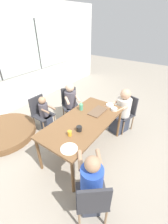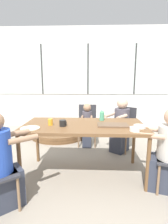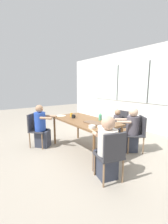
% 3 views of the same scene
% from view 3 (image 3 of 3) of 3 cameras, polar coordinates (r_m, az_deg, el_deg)
% --- Properties ---
extents(ground_plane, '(16.00, 16.00, 0.00)m').
position_cam_3_polar(ground_plane, '(3.73, 0.00, -14.43)').
color(ground_plane, gray).
extents(wall_back_with_windows, '(8.40, 0.08, 2.80)m').
position_cam_3_polar(wall_back_with_windows, '(5.40, 23.47, 7.95)').
color(wall_back_with_windows, silver).
rests_on(wall_back_with_windows, ground_plane).
extents(dining_table, '(1.71, 0.85, 0.76)m').
position_cam_3_polar(dining_table, '(3.49, 0.00, -3.91)').
color(dining_table, brown).
rests_on(dining_table, ground_plane).
extents(chair_for_woman_green_shirt, '(0.56, 0.56, 0.84)m').
position_cam_3_polar(chair_for_woman_green_shirt, '(3.75, 19.92, -6.74)').
color(chair_for_woman_green_shirt, '#333338').
rests_on(chair_for_woman_green_shirt, ground_plane).
extents(chair_for_man_blue_shirt, '(0.50, 0.50, 0.84)m').
position_cam_3_polar(chair_for_man_blue_shirt, '(2.47, 10.44, -15.13)').
color(chair_for_man_blue_shirt, '#333338').
rests_on(chair_for_man_blue_shirt, ground_plane).
extents(chair_for_man_teal_shirt, '(0.56, 0.56, 0.84)m').
position_cam_3_polar(chair_for_man_teal_shirt, '(4.02, -17.96, -5.50)').
color(chair_for_man_teal_shirt, '#333338').
rests_on(chair_for_man_teal_shirt, ground_plane).
extents(chair_for_toddler, '(0.41, 0.41, 0.84)m').
position_cam_3_polar(chair_for_toddler, '(4.38, 13.64, -4.03)').
color(chair_for_toddler, '#333338').
rests_on(chair_for_toddler, ground_plane).
extents(person_woman_green_shirt, '(0.53, 0.58, 1.05)m').
position_cam_3_polar(person_woman_green_shirt, '(3.71, 17.48, -7.12)').
color(person_woman_green_shirt, '#333847').
rests_on(person_woman_green_shirt, ground_plane).
extents(person_man_blue_shirt, '(0.66, 0.48, 1.07)m').
position_cam_3_polar(person_man_blue_shirt, '(2.61, 8.50, -14.10)').
color(person_man_blue_shirt, '#333847').
rests_on(person_man_blue_shirt, ground_plane).
extents(person_man_teal_shirt, '(0.56, 0.54, 1.07)m').
position_cam_3_polar(person_man_teal_shirt, '(3.95, -15.91, -5.84)').
color(person_man_teal_shirt, '#333847').
rests_on(person_man_teal_shirt, ground_plane).
extents(person_toddler, '(0.23, 0.39, 0.90)m').
position_cam_3_polar(person_toddler, '(4.29, 12.22, -5.39)').
color(person_toddler, '#333847').
rests_on(person_toddler, ground_plane).
extents(food_tray_dark, '(0.42, 0.23, 0.02)m').
position_cam_3_polar(food_tray_dark, '(3.14, 3.61, -4.17)').
color(food_tray_dark, brown).
rests_on(food_tray_dark, dining_table).
extents(coffee_mug, '(0.10, 0.09, 0.09)m').
position_cam_3_polar(coffee_mug, '(3.64, -3.99, -1.67)').
color(coffee_mug, black).
rests_on(coffee_mug, dining_table).
extents(sippy_cup, '(0.08, 0.08, 0.17)m').
position_cam_3_polar(sippy_cup, '(3.42, 6.19, -1.74)').
color(sippy_cup, '#4CA57F').
rests_on(sippy_cup, dining_table).
extents(juice_glass, '(0.07, 0.07, 0.09)m').
position_cam_3_polar(juice_glass, '(3.82, -4.85, -1.10)').
color(juice_glass, gold).
rests_on(juice_glass, dining_table).
extents(bowl_white_shallow, '(0.16, 0.16, 0.04)m').
position_cam_3_polar(bowl_white_shallow, '(2.83, 6.73, -5.64)').
color(bowl_white_shallow, white).
rests_on(bowl_white_shallow, dining_table).
extents(bowl_cereal, '(0.12, 0.12, 0.05)m').
position_cam_3_polar(bowl_cereal, '(2.81, 3.05, -5.57)').
color(bowl_cereal, white).
rests_on(bowl_cereal, dining_table).
extents(plate_tortillas, '(0.25, 0.25, 0.01)m').
position_cam_3_polar(plate_tortillas, '(3.93, -8.80, -1.45)').
color(plate_tortillas, beige).
rests_on(plate_tortillas, dining_table).
extents(folded_table_stack, '(1.43, 1.43, 0.15)m').
position_cam_3_polar(folded_table_stack, '(5.34, 11.33, -6.13)').
color(folded_table_stack, brown).
rests_on(folded_table_stack, ground_plane).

